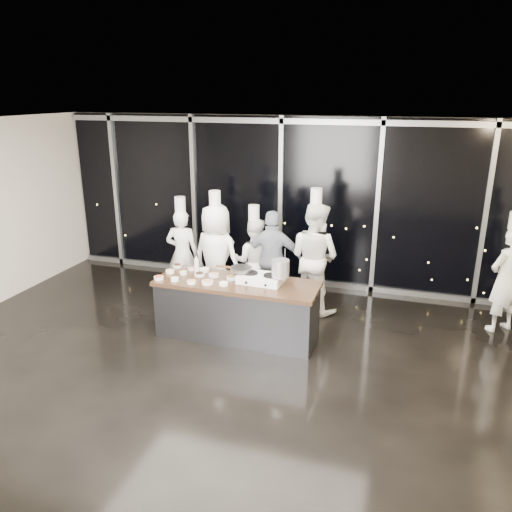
% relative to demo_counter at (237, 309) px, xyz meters
% --- Properties ---
extents(ground, '(9.00, 9.00, 0.00)m').
position_rel_demo_counter_xyz_m(ground, '(0.00, -0.90, -0.45)').
color(ground, black).
rests_on(ground, ground).
extents(room_shell, '(9.02, 7.02, 3.21)m').
position_rel_demo_counter_xyz_m(room_shell, '(0.18, -0.90, 1.79)').
color(room_shell, beige).
rests_on(room_shell, ground).
extents(window_wall, '(8.90, 0.11, 3.20)m').
position_rel_demo_counter_xyz_m(window_wall, '(0.00, 2.53, 1.14)').
color(window_wall, black).
rests_on(window_wall, ground).
extents(demo_counter, '(2.46, 0.86, 0.90)m').
position_rel_demo_counter_xyz_m(demo_counter, '(0.00, 0.00, 0.00)').
color(demo_counter, '#39393E').
rests_on(demo_counter, ground).
extents(stove, '(0.67, 0.45, 0.14)m').
position_rel_demo_counter_xyz_m(stove, '(0.35, 0.08, 0.51)').
color(stove, white).
rests_on(stove, demo_counter).
extents(frying_pan, '(0.58, 0.34, 0.05)m').
position_rel_demo_counter_xyz_m(frying_pan, '(0.02, 0.11, 0.61)').
color(frying_pan, gray).
rests_on(frying_pan, stove).
extents(stock_pot, '(0.27, 0.27, 0.25)m').
position_rel_demo_counter_xyz_m(stock_pot, '(0.66, 0.04, 0.71)').
color(stock_pot, '#B7B7BA').
rests_on(stock_pot, stove).
extents(prep_bowls, '(1.19, 0.72, 0.05)m').
position_rel_demo_counter_xyz_m(prep_bowls, '(-0.67, -0.00, 0.47)').
color(prep_bowls, silver).
rests_on(prep_bowls, demo_counter).
extents(squeeze_bottle, '(0.07, 0.07, 0.27)m').
position_rel_demo_counter_xyz_m(squeeze_bottle, '(-0.74, 0.20, 0.58)').
color(squeeze_bottle, silver).
rests_on(squeeze_bottle, demo_counter).
extents(chef_far_left, '(0.64, 0.46, 1.86)m').
position_rel_demo_counter_xyz_m(chef_far_left, '(-1.48, 1.21, 0.38)').
color(chef_far_left, white).
rests_on(chef_far_left, ground).
extents(chef_left, '(1.00, 0.75, 2.06)m').
position_rel_demo_counter_xyz_m(chef_left, '(-0.71, 0.95, 0.47)').
color(chef_left, white).
rests_on(chef_left, ground).
extents(chef_center, '(0.84, 0.70, 1.77)m').
position_rel_demo_counter_xyz_m(chef_center, '(-0.16, 1.34, 0.33)').
color(chef_center, white).
rests_on(chef_center, ground).
extents(guest, '(1.07, 0.59, 1.72)m').
position_rel_demo_counter_xyz_m(guest, '(0.21, 1.24, 0.41)').
color(guest, '#151E3B').
rests_on(guest, ground).
extents(chef_right, '(1.13, 1.02, 2.13)m').
position_rel_demo_counter_xyz_m(chef_right, '(0.90, 1.35, 0.50)').
color(chef_right, white).
rests_on(chef_right, ground).
extents(chef_side, '(0.73, 0.70, 1.91)m').
position_rel_demo_counter_xyz_m(chef_side, '(3.88, 1.47, 0.41)').
color(chef_side, white).
rests_on(chef_side, ground).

